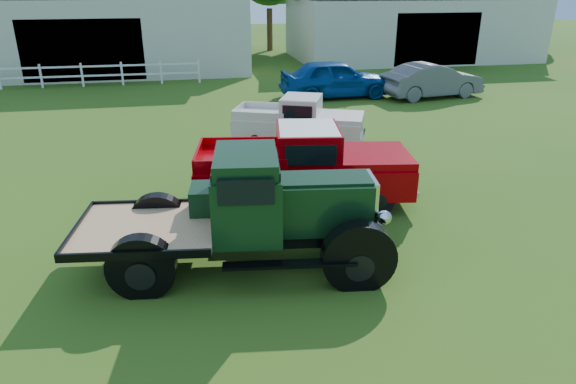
{
  "coord_description": "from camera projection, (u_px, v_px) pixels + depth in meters",
  "views": [
    {
      "loc": [
        -1.7,
        -8.47,
        5.11
      ],
      "look_at": [
        0.2,
        1.2,
        1.05
      ],
      "focal_mm": 32.0,
      "sensor_mm": 36.0,
      "label": 1
    }
  ],
  "objects": [
    {
      "name": "misc_car_grey",
      "position": [
        432.0,
        81.0,
        24.03
      ],
      "size": [
        4.99,
        2.41,
        1.58
      ],
      "primitive_type": "imported",
      "rotation": [
        0.0,
        0.0,
        1.73
      ],
      "color": "#535457",
      "rests_on": "ground"
    },
    {
      "name": "red_pickup",
      "position": [
        303.0,
        165.0,
        12.43
      ],
      "size": [
        5.58,
        2.82,
        1.95
      ],
      "primitive_type": null,
      "rotation": [
        0.0,
        0.0,
        -0.15
      ],
      "color": "#A20005",
      "rests_on": "ground"
    },
    {
      "name": "fence_rail",
      "position": [
        62.0,
        75.0,
        26.42
      ],
      "size": [
        14.2,
        0.16,
        1.2
      ],
      "primitive_type": null,
      "color": "white",
      "rests_on": "ground"
    },
    {
      "name": "shed_right",
      "position": [
        410.0,
        20.0,
        35.94
      ],
      "size": [
        16.8,
        9.2,
        5.2
      ],
      "primitive_type": null,
      "color": "#A0A28B",
      "rests_on": "ground"
    },
    {
      "name": "ground",
      "position": [
        290.0,
        266.0,
        9.94
      ],
      "size": [
        120.0,
        120.0,
        0.0
      ],
      "primitive_type": "plane",
      "color": "#2A5414"
    },
    {
      "name": "shed_left",
      "position": [
        93.0,
        22.0,
        31.2
      ],
      "size": [
        18.8,
        10.2,
        5.6
      ],
      "primitive_type": null,
      "color": "#A0A28B",
      "rests_on": "ground"
    },
    {
      "name": "vintage_flatbed",
      "position": [
        241.0,
        211.0,
        9.54
      ],
      "size": [
        6.01,
        2.97,
        2.29
      ],
      "primitive_type": null,
      "rotation": [
        0.0,
        0.0,
        -0.12
      ],
      "color": "black",
      "rests_on": "ground"
    },
    {
      "name": "white_pickup",
      "position": [
        299.0,
        122.0,
        16.97
      ],
      "size": [
        4.7,
        3.25,
        1.61
      ],
      "primitive_type": null,
      "rotation": [
        0.0,
        0.0,
        -0.39
      ],
      "color": "beige",
      "rests_on": "ground"
    },
    {
      "name": "misc_car_blue",
      "position": [
        336.0,
        78.0,
        24.0
      ],
      "size": [
        5.22,
        2.17,
        1.77
      ],
      "primitive_type": "imported",
      "rotation": [
        0.0,
        0.0,
        1.59
      ],
      "color": "navy",
      "rests_on": "ground"
    }
  ]
}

